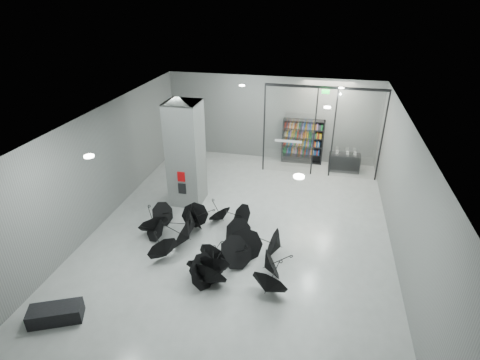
% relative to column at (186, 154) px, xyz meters
% --- Properties ---
extents(room, '(14.00, 14.02, 4.01)m').
position_rel_column_xyz_m(room, '(2.50, -2.00, 0.84)').
color(room, gray).
rests_on(room, ground).
extents(column, '(1.20, 1.20, 4.00)m').
position_rel_column_xyz_m(column, '(0.00, 0.00, 0.00)').
color(column, slate).
rests_on(column, ground).
extents(fire_cabinet, '(0.28, 0.04, 0.38)m').
position_rel_column_xyz_m(fire_cabinet, '(0.00, -0.62, -0.65)').
color(fire_cabinet, '#A50A07').
rests_on(fire_cabinet, column).
extents(info_panel, '(0.30, 0.03, 0.42)m').
position_rel_column_xyz_m(info_panel, '(0.00, -0.62, -1.15)').
color(info_panel, black).
rests_on(info_panel, column).
extents(exit_sign, '(0.30, 0.06, 0.15)m').
position_rel_column_xyz_m(exit_sign, '(4.90, 3.30, 1.82)').
color(exit_sign, '#0CE533').
rests_on(exit_sign, room).
extents(glass_partition, '(5.06, 0.08, 4.00)m').
position_rel_column_xyz_m(glass_partition, '(4.89, 3.50, 0.18)').
color(glass_partition, silver).
rests_on(glass_partition, ground).
extents(bench, '(1.40, 1.03, 0.41)m').
position_rel_column_xyz_m(bench, '(-1.23, -6.53, -1.79)').
color(bench, black).
rests_on(bench, ground).
extents(bookshelf, '(1.94, 0.45, 2.12)m').
position_rel_column_xyz_m(bookshelf, '(4.07, 4.75, -0.94)').
color(bookshelf, black).
rests_on(bookshelf, ground).
extents(shop_counter, '(1.39, 0.59, 0.83)m').
position_rel_column_xyz_m(shop_counter, '(6.06, 4.17, -1.59)').
color(shop_counter, black).
rests_on(shop_counter, ground).
extents(umbrella_cluster, '(5.62, 4.72, 1.32)m').
position_rel_column_xyz_m(umbrella_cluster, '(1.88, -3.14, -1.69)').
color(umbrella_cluster, black).
rests_on(umbrella_cluster, ground).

